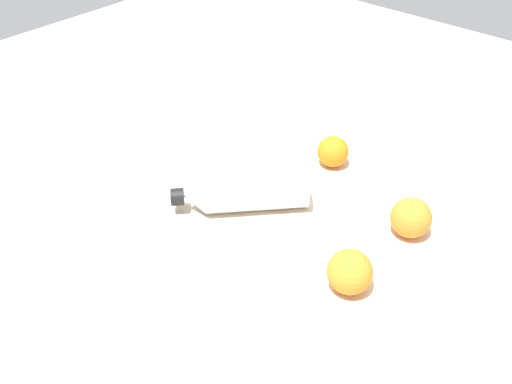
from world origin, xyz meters
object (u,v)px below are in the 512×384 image
at_px(orange_0, 411,218).
at_px(orange_2, 333,152).
at_px(water_bottle, 244,193).
at_px(orange_1, 350,272).

height_order(orange_0, orange_2, orange_0).
xyz_separation_m(orange_0, orange_2, (0.10, 0.25, -0.00)).
xyz_separation_m(water_bottle, orange_0, (0.15, -0.30, 0.00)).
xyz_separation_m(water_bottle, orange_2, (0.25, -0.05, -0.00)).
bearing_deg(water_bottle, orange_1, 123.67).
height_order(water_bottle, orange_0, orange_0).
distance_m(orange_0, orange_2, 0.27).
xyz_separation_m(water_bottle, orange_1, (-0.05, -0.29, 0.00)).
xyz_separation_m(orange_1, orange_2, (0.30, 0.24, -0.00)).
bearing_deg(orange_2, water_bottle, 169.34).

